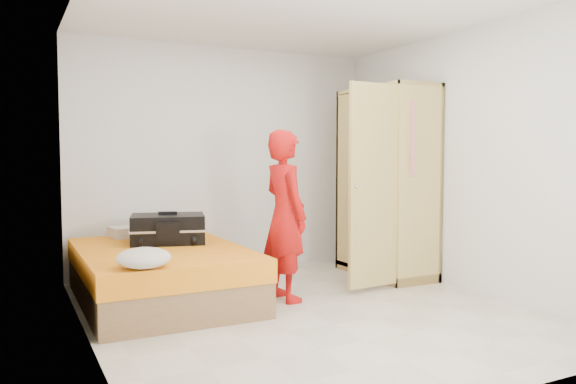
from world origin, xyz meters
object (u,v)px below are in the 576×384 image
bed (161,274)px  suitcase (168,229)px  person (285,215)px  wardrobe (385,187)px  round_cushion (144,258)px

bed → suitcase: (0.13, 0.25, 0.38)m
person → suitcase: (-0.92, 0.71, -0.15)m
person → wardrobe: bearing=-76.7°
suitcase → bed: bearing=-103.8°
wardrobe → suitcase: size_ratio=2.58×
bed → suitcase: suitcase is taller
bed → round_cushion: round_cushion is taller
wardrobe → suitcase: (-2.37, 0.29, -0.36)m
wardrobe → round_cushion: (-2.85, -0.84, -0.42)m
person → bed: bearing=63.2°
person → suitcase: size_ratio=1.94×
person → suitcase: person is taller
bed → round_cushion: bearing=-111.4°
wardrobe → bed: bearing=179.0°
bed → round_cushion: 1.01m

